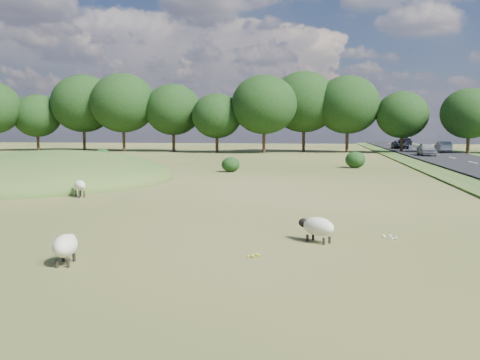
{
  "coord_description": "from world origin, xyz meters",
  "views": [
    {
      "loc": [
        5.81,
        -21.06,
        3.46
      ],
      "look_at": [
        2.0,
        4.0,
        1.0
      ],
      "focal_mm": 40.0,
      "sensor_mm": 36.0,
      "label": 1
    }
  ],
  "objects_px": {
    "sheep_2": "(80,185)",
    "car_6": "(443,147)",
    "car_4": "(426,149)",
    "car_5": "(400,144)",
    "car_0": "(405,141)",
    "sheep_3": "(66,245)",
    "sheep_1": "(317,226)"
  },
  "relations": [
    {
      "from": "sheep_1",
      "to": "car_5",
      "type": "xyz_separation_m",
      "value": [
        12.37,
        70.73,
        0.44
      ]
    },
    {
      "from": "sheep_1",
      "to": "car_0",
      "type": "xyz_separation_m",
      "value": [
        16.17,
        91.29,
        0.53
      ]
    },
    {
      "from": "sheep_1",
      "to": "car_5",
      "type": "height_order",
      "value": "car_5"
    },
    {
      "from": "car_5",
      "to": "sheep_1",
      "type": "bearing_deg",
      "value": -99.92
    },
    {
      "from": "car_6",
      "to": "car_4",
      "type": "bearing_deg",
      "value": 67.19
    },
    {
      "from": "sheep_1",
      "to": "car_5",
      "type": "bearing_deg",
      "value": -60.66
    },
    {
      "from": "sheep_2",
      "to": "car_0",
      "type": "height_order",
      "value": "car_0"
    },
    {
      "from": "sheep_2",
      "to": "car_6",
      "type": "height_order",
      "value": "car_6"
    },
    {
      "from": "car_5",
      "to": "car_0",
      "type": "bearing_deg",
      "value": 79.53
    },
    {
      "from": "sheep_1",
      "to": "car_6",
      "type": "relative_size",
      "value": 0.29
    },
    {
      "from": "car_0",
      "to": "car_6",
      "type": "bearing_deg",
      "value": 90.0
    },
    {
      "from": "sheep_2",
      "to": "car_0",
      "type": "relative_size",
      "value": 0.22
    },
    {
      "from": "car_0",
      "to": "car_6",
      "type": "xyz_separation_m",
      "value": [
        0.0,
        -32.86,
        -0.03
      ]
    },
    {
      "from": "sheep_3",
      "to": "car_6",
      "type": "distance_m",
      "value": 66.02
    },
    {
      "from": "car_4",
      "to": "car_6",
      "type": "bearing_deg",
      "value": 67.19
    },
    {
      "from": "car_4",
      "to": "car_5",
      "type": "distance_m",
      "value": 21.33
    },
    {
      "from": "sheep_1",
      "to": "car_6",
      "type": "bearing_deg",
      "value": -66.2
    },
    {
      "from": "car_0",
      "to": "car_4",
      "type": "height_order",
      "value": "car_0"
    },
    {
      "from": "car_4",
      "to": "car_6",
      "type": "xyz_separation_m",
      "value": [
        3.8,
        9.04,
        -0.03
      ]
    },
    {
      "from": "sheep_2",
      "to": "car_5",
      "type": "relative_size",
      "value": 0.23
    },
    {
      "from": "car_0",
      "to": "car_5",
      "type": "distance_m",
      "value": 20.91
    },
    {
      "from": "car_0",
      "to": "car_5",
      "type": "xyz_separation_m",
      "value": [
        -3.8,
        -20.56,
        -0.09
      ]
    },
    {
      "from": "sheep_1",
      "to": "car_0",
      "type": "bearing_deg",
      "value": -60.78
    },
    {
      "from": "sheep_2",
      "to": "car_4",
      "type": "height_order",
      "value": "car_4"
    },
    {
      "from": "car_4",
      "to": "car_5",
      "type": "height_order",
      "value": "car_4"
    },
    {
      "from": "sheep_3",
      "to": "sheep_1",
      "type": "bearing_deg",
      "value": -73.16
    },
    {
      "from": "sheep_2",
      "to": "car_6",
      "type": "xyz_separation_m",
      "value": [
        28.07,
        49.49,
        0.38
      ]
    },
    {
      "from": "car_4",
      "to": "car_0",
      "type": "bearing_deg",
      "value": 84.82
    },
    {
      "from": "car_4",
      "to": "car_5",
      "type": "xyz_separation_m",
      "value": [
        0.0,
        21.33,
        -0.08
      ]
    },
    {
      "from": "sheep_2",
      "to": "car_5",
      "type": "xyz_separation_m",
      "value": [
        24.27,
        61.78,
        0.32
      ]
    },
    {
      "from": "car_4",
      "to": "car_6",
      "type": "distance_m",
      "value": 9.8
    },
    {
      "from": "sheep_1",
      "to": "car_0",
      "type": "distance_m",
      "value": 92.71
    }
  ]
}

